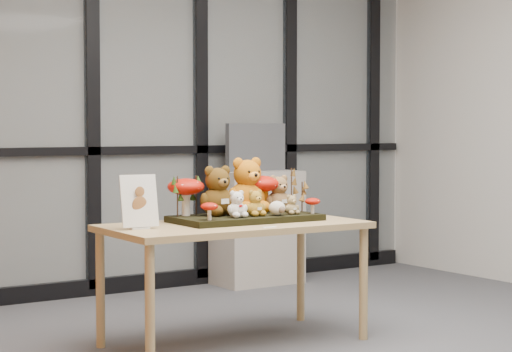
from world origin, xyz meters
TOP-DOWN VIEW (x-y plane):
  - room_shell at (0.00, 0.00)m, footprint 5.00×5.00m
  - glass_partition at (-0.00, 2.47)m, footprint 4.90×0.06m
  - display_table at (-0.40, 0.64)m, footprint 1.47×0.76m
  - diorama_tray at (-0.29, 0.69)m, footprint 0.85×0.44m
  - bear_pooh_yellow at (-0.21, 0.79)m, footprint 0.28×0.25m
  - bear_brown_medium at (-0.44, 0.76)m, footprint 0.24×0.22m
  - bear_tan_back at (-0.02, 0.75)m, footprint 0.19×0.17m
  - bear_small_yellow at (-0.28, 0.60)m, footprint 0.13×0.12m
  - bear_white_bow at (-0.41, 0.59)m, footprint 0.13×0.12m
  - bear_beige_small at (-0.05, 0.58)m, footprint 0.10×0.09m
  - plush_cream_hedgehog at (-0.16, 0.56)m, footprint 0.07×0.07m
  - mushroom_back_left at (-0.59, 0.84)m, footprint 0.21×0.21m
  - mushroom_back_right at (-0.11, 0.79)m, footprint 0.21×0.21m
  - mushroom_front_left at (-0.61, 0.55)m, footprint 0.10×0.10m
  - mushroom_front_right at (0.09, 0.55)m, footprint 0.09×0.09m
  - sprig_green_far_left at (-0.67, 0.80)m, footprint 0.05×0.05m
  - sprig_green_mid_left at (-0.53, 0.85)m, footprint 0.05×0.05m
  - sprig_dry_far_right at (0.09, 0.77)m, footprint 0.05×0.05m
  - sprig_dry_mid_right at (0.09, 0.66)m, footprint 0.05×0.05m
  - sprig_green_centre at (-0.37, 0.85)m, footprint 0.05×0.05m
  - sign_holder at (-0.98, 0.66)m, footprint 0.21×0.08m
  - label_card at (-0.36, 0.34)m, footprint 0.08×0.03m
  - cabinet at (0.82, 2.24)m, footprint 0.66×0.39m
  - monitor at (0.82, 2.26)m, footprint 0.52×0.05m

SIDE VIEW (x-z plane):
  - cabinet at x=0.82m, z-range 0.00..0.88m
  - display_table at x=-0.40m, z-range 0.27..0.96m
  - label_card at x=-0.36m, z-range 0.68..0.68m
  - diorama_tray at x=-0.29m, z-range 0.68..0.72m
  - plush_cream_hedgehog at x=-0.16m, z-range 0.72..0.81m
  - mushroom_front_right at x=0.09m, z-range 0.72..0.82m
  - mushroom_front_left at x=-0.61m, z-range 0.72..0.82m
  - bear_beige_small at x=-0.05m, z-range 0.72..0.84m
  - bear_small_yellow at x=-0.28m, z-range 0.72..0.88m
  - bear_white_bow at x=-0.41m, z-range 0.72..0.88m
  - sprig_dry_mid_right at x=0.09m, z-range 0.72..0.90m
  - sprig_green_centre at x=-0.37m, z-range 0.72..0.91m
  - sign_holder at x=-0.98m, z-range 0.67..0.96m
  - sprig_green_mid_left at x=-0.53m, z-range 0.72..0.94m
  - sprig_green_far_left at x=-0.67m, z-range 0.72..0.95m
  - mushroom_back_left at x=-0.59m, z-range 0.72..0.95m
  - mushroom_back_right at x=-0.11m, z-range 0.72..0.96m
  - bear_tan_back at x=-0.02m, z-range 0.72..0.96m
  - sprig_dry_far_right at x=0.09m, z-range 0.72..0.98m
  - bear_brown_medium at x=-0.44m, z-range 0.72..1.03m
  - bear_pooh_yellow at x=-0.21m, z-range 0.72..1.08m
  - monitor at x=0.82m, z-range 0.88..1.25m
  - glass_partition at x=0.00m, z-range 0.03..2.81m
  - room_shell at x=0.00m, z-range -0.82..4.18m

